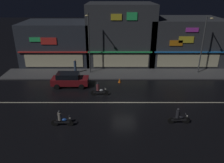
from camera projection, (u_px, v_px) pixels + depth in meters
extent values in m
plane|color=black|center=(124.00, 103.00, 22.41)|extent=(140.00, 140.00, 0.00)
cube|color=beige|center=(124.00, 103.00, 22.41)|extent=(30.21, 0.16, 0.01)
cube|color=#4C4C4F|center=(121.00, 74.00, 29.70)|extent=(31.80, 3.84, 0.14)
cube|color=#2D333D|center=(59.00, 42.00, 33.68)|extent=(10.30, 7.34, 6.23)
cube|color=red|center=(53.00, 52.00, 30.40)|extent=(9.79, 0.24, 0.12)
cube|color=#33E572|center=(35.00, 40.00, 29.76)|extent=(1.51, 0.08, 0.59)
cube|color=red|center=(49.00, 41.00, 29.85)|extent=(2.19, 0.08, 0.96)
cube|color=beige|center=(54.00, 61.00, 30.97)|extent=(8.24, 0.06, 1.80)
cube|color=#383A3F|center=(182.00, 41.00, 33.68)|extent=(10.92, 7.57, 6.74)
cube|color=#268CF2|center=(189.00, 52.00, 30.39)|extent=(10.37, 0.24, 0.12)
cube|color=orange|center=(176.00, 43.00, 29.95)|extent=(1.79, 0.08, 0.76)
cube|color=yellow|center=(186.00, 40.00, 29.76)|extent=(2.05, 0.08, 0.89)
cube|color=#D83FD8|center=(192.00, 30.00, 29.24)|extent=(1.71, 0.08, 0.57)
cube|color=beige|center=(188.00, 61.00, 30.96)|extent=(8.73, 0.06, 1.80)
cube|color=#383A3F|center=(120.00, 33.00, 33.48)|extent=(9.79, 8.04, 8.85)
cube|color=#33E572|center=(121.00, 52.00, 30.40)|extent=(9.30, 0.24, 0.12)
cube|color=yellow|center=(116.00, 17.00, 28.58)|extent=(1.45, 0.08, 0.81)
cube|color=#33E572|center=(132.00, 16.00, 28.54)|extent=(1.40, 0.08, 1.00)
cube|color=beige|center=(121.00, 61.00, 30.97)|extent=(7.83, 0.06, 1.80)
cylinder|color=#47494C|center=(89.00, 44.00, 28.53)|extent=(0.16, 0.16, 7.88)
cube|color=#47494C|center=(87.00, 14.00, 26.36)|extent=(0.10, 1.40, 0.10)
ellipsoid|color=#F9E099|center=(87.00, 16.00, 25.75)|extent=(0.44, 0.32, 0.20)
cylinder|color=#47494C|center=(202.00, 45.00, 28.60)|extent=(0.16, 0.16, 7.56)
cube|color=#47494C|center=(210.00, 17.00, 26.50)|extent=(0.10, 1.40, 0.10)
ellipsoid|color=#F9E099|center=(212.00, 18.00, 25.89)|extent=(0.44, 0.32, 0.20)
cylinder|color=#334766|center=(75.00, 67.00, 29.50)|extent=(0.33, 0.33, 1.70)
sphere|color=tan|center=(75.00, 60.00, 29.12)|extent=(0.22, 0.22, 0.22)
cube|color=maroon|center=(70.00, 81.00, 25.92)|extent=(4.30, 1.78, 0.76)
cube|color=black|center=(68.00, 75.00, 25.65)|extent=(2.58, 1.57, 0.60)
cube|color=#F9F2CC|center=(88.00, 78.00, 26.43)|extent=(0.08, 0.20, 0.12)
cube|color=#F9F2CC|center=(87.00, 82.00, 25.32)|extent=(0.08, 0.20, 0.12)
cylinder|color=black|center=(83.00, 81.00, 26.88)|extent=(0.62, 0.20, 0.62)
cylinder|color=black|center=(81.00, 87.00, 25.25)|extent=(0.62, 0.20, 0.62)
cylinder|color=black|center=(60.00, 81.00, 26.89)|extent=(0.62, 0.20, 0.62)
cylinder|color=black|center=(57.00, 87.00, 25.25)|extent=(0.62, 0.20, 0.62)
cylinder|color=black|center=(105.00, 93.00, 23.81)|extent=(0.60, 0.08, 0.60)
cylinder|color=black|center=(94.00, 93.00, 23.81)|extent=(0.60, 0.10, 0.60)
cube|color=black|center=(99.00, 92.00, 23.77)|extent=(1.30, 0.14, 0.20)
ellipsoid|color=#B2B7BC|center=(101.00, 90.00, 23.69)|extent=(0.44, 0.26, 0.24)
cube|color=black|center=(98.00, 91.00, 23.72)|extent=(0.56, 0.22, 0.10)
cylinder|color=slate|center=(105.00, 88.00, 23.60)|extent=(0.03, 0.60, 0.03)
sphere|color=white|center=(106.00, 89.00, 23.64)|extent=(0.14, 0.14, 0.14)
cylinder|color=brown|center=(98.00, 87.00, 23.56)|extent=(0.32, 0.32, 0.70)
sphere|color=#333338|center=(98.00, 84.00, 23.37)|extent=(0.22, 0.22, 0.22)
cylinder|color=black|center=(70.00, 123.00, 18.52)|extent=(0.60, 0.08, 0.60)
cylinder|color=black|center=(55.00, 123.00, 18.52)|extent=(0.60, 0.10, 0.60)
cube|color=black|center=(62.00, 122.00, 18.48)|extent=(1.30, 0.14, 0.20)
ellipsoid|color=#1E4CB2|center=(64.00, 120.00, 18.39)|extent=(0.44, 0.26, 0.24)
cube|color=black|center=(60.00, 120.00, 18.42)|extent=(0.56, 0.22, 0.10)
cylinder|color=slate|center=(69.00, 117.00, 18.30)|extent=(0.03, 0.60, 0.03)
sphere|color=white|center=(70.00, 118.00, 18.34)|extent=(0.14, 0.14, 0.14)
cylinder|color=gray|center=(60.00, 116.00, 18.26)|extent=(0.32, 0.32, 0.70)
sphere|color=#333338|center=(59.00, 112.00, 18.08)|extent=(0.22, 0.22, 0.22)
cylinder|color=black|center=(186.00, 121.00, 18.85)|extent=(0.60, 0.08, 0.60)
cylinder|color=black|center=(171.00, 121.00, 18.85)|extent=(0.60, 0.10, 0.60)
cube|color=black|center=(179.00, 120.00, 18.81)|extent=(1.30, 0.14, 0.20)
ellipsoid|color=black|center=(181.00, 117.00, 18.72)|extent=(0.44, 0.26, 0.24)
cube|color=black|center=(177.00, 118.00, 18.75)|extent=(0.56, 0.22, 0.10)
cylinder|color=slate|center=(186.00, 115.00, 18.63)|extent=(0.03, 0.60, 0.03)
sphere|color=white|center=(187.00, 116.00, 18.67)|extent=(0.14, 0.14, 0.14)
cylinder|color=#232328|center=(178.00, 114.00, 18.59)|extent=(0.32, 0.32, 0.70)
sphere|color=#333338|center=(179.00, 109.00, 18.41)|extent=(0.22, 0.22, 0.22)
cone|color=orange|center=(120.00, 80.00, 27.09)|extent=(0.36, 0.36, 0.55)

